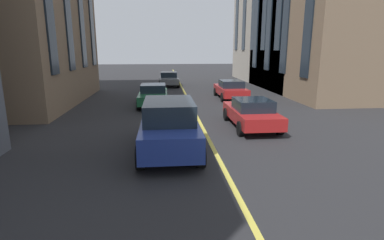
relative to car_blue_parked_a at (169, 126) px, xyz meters
name	(u,v)px	position (x,y,z in m)	size (l,w,h in m)	color
lane_centre_line	(202,127)	(3.43, -1.64, -0.96)	(80.00, 0.16, 0.01)	#D8C64C
car_blue_parked_a	(169,126)	(0.00, 0.00, 0.00)	(4.70, 2.14, 1.88)	navy
car_grey_oncoming	(169,79)	(19.89, -0.42, -0.27)	(4.40, 1.95, 1.37)	slate
car_red_far	(251,113)	(3.16, -3.93, -0.27)	(4.40, 1.95, 1.37)	#B21E1E
car_green_trailing	(153,95)	(9.33, 0.82, -0.27)	(4.40, 1.95, 1.37)	#1E6038
car_red_mid	(231,89)	(11.56, -4.82, -0.27)	(4.40, 1.95, 1.37)	#B21E1E
building_right_near	(330,15)	(14.38, -13.57, 5.35)	(14.76, 8.99, 12.63)	#846B51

